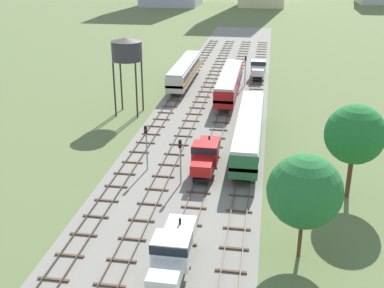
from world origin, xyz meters
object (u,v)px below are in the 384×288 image
at_px(diesel_railcar_far_left_far, 185,70).
at_px(signal_post_nearest, 146,142).
at_px(passenger_coach_centre_mid, 249,128).
at_px(signal_post_mid, 245,67).
at_px(diesel_railcar_centre_left_midfar, 229,82).
at_px(shunter_loco_centre_farther, 258,67).
at_px(signal_post_near, 180,156).
at_px(shunter_loco_centre_left_near, 206,154).
at_px(shunter_loco_centre_left_nearest, 173,250).
at_px(water_tower, 127,50).

xyz_separation_m(diesel_railcar_far_left_far, signal_post_nearest, (2.11, -35.87, 0.71)).
bearing_deg(passenger_coach_centre_mid, signal_post_mid, 94.18).
xyz_separation_m(diesel_railcar_centre_left_midfar, diesel_railcar_far_left_far, (-8.45, 6.78, 0.00)).
distance_m(shunter_loco_centre_farther, signal_post_nearest, 44.06).
distance_m(diesel_railcar_far_left_far, signal_post_nearest, 35.94).
relative_size(diesel_railcar_far_left_far, shunter_loco_centre_farther, 2.42).
relative_size(diesel_railcar_far_left_far, signal_post_nearest, 3.95).
relative_size(signal_post_nearest, signal_post_near, 1.04).
bearing_deg(signal_post_nearest, shunter_loco_centre_left_near, 5.83).
xyz_separation_m(shunter_loco_centre_left_nearest, signal_post_nearest, (-6.34, 17.34, 1.30)).
distance_m(shunter_loco_centre_left_nearest, signal_post_near, 14.71).
distance_m(passenger_coach_centre_mid, diesel_railcar_far_left_far, 30.79).
height_order(diesel_railcar_far_left_far, shunter_loco_centre_farther, diesel_railcar_far_left_far).
relative_size(passenger_coach_centre_mid, signal_post_mid, 4.11).
relative_size(passenger_coach_centre_mid, signal_post_near, 4.42).
xyz_separation_m(water_tower, signal_post_mid, (15.73, 18.18, -5.89)).
xyz_separation_m(shunter_loco_centre_left_near, signal_post_nearest, (-6.34, -0.65, 1.30)).
bearing_deg(diesel_railcar_centre_left_midfar, signal_post_nearest, -102.29).
distance_m(shunter_loco_centre_left_nearest, shunter_loco_centre_left_near, 17.98).
distance_m(shunter_loco_centre_left_near, signal_post_near, 4.23).
height_order(signal_post_nearest, signal_post_mid, signal_post_mid).
bearing_deg(signal_post_nearest, shunter_loco_centre_farther, 76.12).
xyz_separation_m(diesel_railcar_centre_left_midfar, shunter_loco_centre_farther, (4.22, 13.67, -0.59)).
xyz_separation_m(passenger_coach_centre_mid, signal_post_near, (-6.34, -10.63, 0.57)).
bearing_deg(signal_post_near, shunter_loco_centre_left_near, 58.69).
bearing_deg(shunter_loco_centre_left_nearest, passenger_coach_centre_mid, 80.46).
xyz_separation_m(shunter_loco_centre_left_nearest, signal_post_mid, (2.11, 54.04, 1.39)).
distance_m(signal_post_near, signal_post_mid, 39.75).
xyz_separation_m(shunter_loco_centre_farther, water_tower, (-17.84, -24.23, 7.28)).
distance_m(signal_post_nearest, signal_post_mid, 37.66).
height_order(diesel_railcar_centre_left_midfar, signal_post_near, signal_post_near).
distance_m(passenger_coach_centre_mid, signal_post_nearest, 13.15).
height_order(passenger_coach_centre_mid, signal_post_nearest, signal_post_nearest).
distance_m(diesel_railcar_centre_left_midfar, signal_post_nearest, 29.78).
distance_m(diesel_railcar_far_left_far, water_tower, 19.30).
distance_m(shunter_loco_centre_left_nearest, water_tower, 39.04).
relative_size(passenger_coach_centre_mid, diesel_railcar_centre_left_midfar, 1.07).
height_order(shunter_loco_centre_left_near, diesel_railcar_centre_left_midfar, diesel_railcar_centre_left_midfar).
xyz_separation_m(shunter_loco_centre_left_nearest, passenger_coach_centre_mid, (4.22, 25.14, 0.60)).
relative_size(water_tower, signal_post_near, 2.22).
relative_size(shunter_loco_centre_farther, signal_post_nearest, 1.63).
bearing_deg(diesel_railcar_centre_left_midfar, shunter_loco_centre_farther, 72.82).
xyz_separation_m(shunter_loco_centre_left_nearest, shunter_loco_centre_farther, (4.22, 60.09, 0.00)).
distance_m(shunter_loco_centre_farther, signal_post_mid, 6.56).
relative_size(shunter_loco_centre_left_near, diesel_railcar_centre_left_midfar, 0.41).
xyz_separation_m(passenger_coach_centre_mid, signal_post_nearest, (-10.56, -7.81, 0.69)).
xyz_separation_m(passenger_coach_centre_mid, shunter_loco_centre_farther, (-0.00, 34.95, -0.60)).
bearing_deg(water_tower, shunter_loco_centre_left_near, -52.70).
bearing_deg(shunter_loco_centre_left_nearest, diesel_railcar_centre_left_midfar, 90.00).
bearing_deg(diesel_railcar_far_left_far, signal_post_mid, 4.49).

